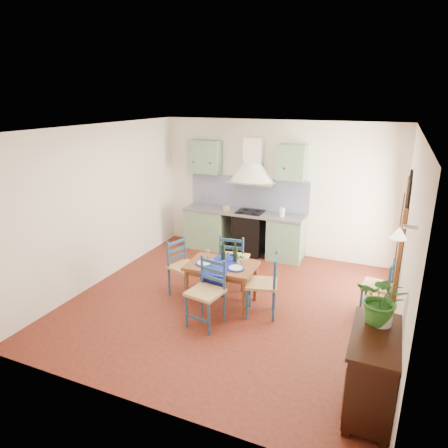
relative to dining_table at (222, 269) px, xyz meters
The scene contains 13 objects.
floor 0.63m from the dining_table, 32.81° to the left, with size 5.00×5.00×0.00m, color #4A1710.
back_wall 2.43m from the dining_table, 98.48° to the left, with size 5.00×0.96×2.80m.
right_wall 2.73m from the dining_table, ahead, with size 0.26×5.00×2.80m.
left_wall 2.51m from the dining_table, behind, with size 0.04×5.00×2.80m, color white.
ceiling 2.20m from the dining_table, 32.81° to the left, with size 5.00×5.00×0.01m, color silver.
dining_table is the anchor object (origin of this frame).
chair_near 0.65m from the dining_table, 86.65° to the right, with size 0.54×0.54×1.00m.
chair_far 0.66m from the dining_table, 94.73° to the left, with size 0.51×0.51×0.99m.
chair_left 0.74m from the dining_table, behind, with size 0.56×0.56×0.97m.
chair_right 0.74m from the dining_table, ahead, with size 0.55×0.55×0.99m.
chair_spare 2.44m from the dining_table, 15.48° to the left, with size 0.47×0.47×0.90m.
sideboard 2.82m from the dining_table, 32.62° to the right, with size 0.50×1.05×0.94m.
potted_plant 2.78m from the dining_table, 28.03° to the right, with size 0.51×0.44×0.56m, color #28631E.
Camera 1 is at (2.22, -5.43, 3.25)m, focal length 32.00 mm.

